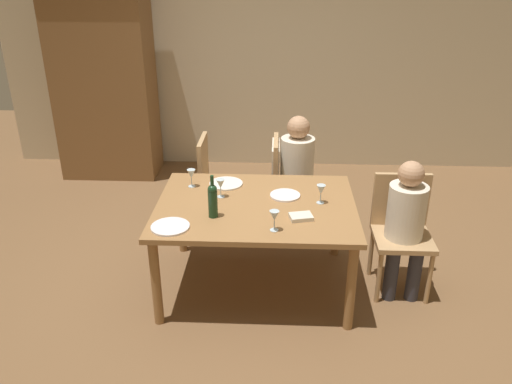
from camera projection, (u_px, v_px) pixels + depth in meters
ground_plane at (256, 284)px, 4.25m from camera, size 10.00×10.00×0.00m
rear_room_partition at (266, 56)px, 6.21m from camera, size 6.40×0.12×2.70m
armoire_cabinet at (105, 84)px, 5.99m from camera, size 1.18×0.62×2.18m
dining_table at (256, 213)px, 3.98m from camera, size 1.51×1.16×0.73m
chair_right_end at (401, 225)px, 4.06m from camera, size 0.44×0.44×0.92m
chair_far_right at (284, 173)px, 4.87m from camera, size 0.46×0.44×0.92m
chair_far_left at (216, 177)px, 4.92m from camera, size 0.44×0.44×0.92m
person_woman_host at (406, 220)px, 3.92m from camera, size 0.29×0.33×1.10m
person_man_bearded at (300, 166)px, 4.83m from camera, size 0.36×0.31×1.14m
wine_bottle_tall_green at (213, 199)px, 3.70m from camera, size 0.07×0.07×0.32m
wine_glass_near_left at (321, 190)px, 3.92m from camera, size 0.07×0.07×0.15m
wine_glass_centre at (191, 174)px, 4.20m from camera, size 0.07×0.07×0.15m
wine_glass_near_right at (274, 217)px, 3.52m from camera, size 0.07×0.07×0.15m
wine_glass_far at (221, 184)px, 4.02m from camera, size 0.07×0.07×0.15m
dinner_plate_host at (170, 227)px, 3.60m from camera, size 0.27×0.27×0.01m
dinner_plate_guest_left at (285, 195)px, 4.07m from camera, size 0.24×0.24×0.01m
dinner_plate_guest_right at (226, 184)px, 4.28m from camera, size 0.27×0.27×0.01m
folded_napkin at (301, 217)px, 3.72m from camera, size 0.18×0.15×0.03m
handbag at (261, 218)px, 5.08m from camera, size 0.18×0.30×0.22m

